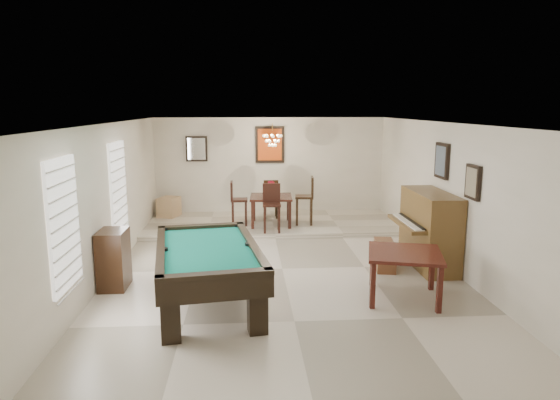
{
  "coord_description": "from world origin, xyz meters",
  "views": [
    {
      "loc": [
        -0.64,
        -8.59,
        2.88
      ],
      "look_at": [
        0.0,
        0.6,
        1.15
      ],
      "focal_mm": 32.0,
      "sensor_mm": 36.0,
      "label": 1
    }
  ],
  "objects": [
    {
      "name": "ground_plane",
      "position": [
        0.0,
        0.0,
        -0.01
      ],
      "size": [
        6.0,
        9.0,
        0.02
      ],
      "primitive_type": "cube",
      "color": "beige"
    },
    {
      "name": "wall_back",
      "position": [
        0.0,
        4.5,
        1.3
      ],
      "size": [
        6.0,
        0.04,
        2.6
      ],
      "primitive_type": "cube",
      "color": "silver",
      "rests_on": "ground_plane"
    },
    {
      "name": "wall_front",
      "position": [
        0.0,
        -4.5,
        1.3
      ],
      "size": [
        6.0,
        0.04,
        2.6
      ],
      "primitive_type": "cube",
      "color": "silver",
      "rests_on": "ground_plane"
    },
    {
      "name": "wall_left",
      "position": [
        -3.0,
        0.0,
        1.3
      ],
      "size": [
        0.04,
        9.0,
        2.6
      ],
      "primitive_type": "cube",
      "color": "silver",
      "rests_on": "ground_plane"
    },
    {
      "name": "wall_right",
      "position": [
        3.0,
        0.0,
        1.3
      ],
      "size": [
        0.04,
        9.0,
        2.6
      ],
      "primitive_type": "cube",
      "color": "silver",
      "rests_on": "ground_plane"
    },
    {
      "name": "ceiling",
      "position": [
        0.0,
        0.0,
        2.6
      ],
      "size": [
        6.0,
        9.0,
        0.04
      ],
      "primitive_type": "cube",
      "color": "white",
      "rests_on": "wall_back"
    },
    {
      "name": "dining_step",
      "position": [
        0.0,
        3.25,
        0.06
      ],
      "size": [
        6.0,
        2.5,
        0.12
      ],
      "primitive_type": "cube",
      "color": "beige",
      "rests_on": "ground_plane"
    },
    {
      "name": "window_left_front",
      "position": [
        -2.97,
        -2.2,
        1.4
      ],
      "size": [
        0.06,
        1.0,
        1.7
      ],
      "primitive_type": "cube",
      "color": "white",
      "rests_on": "wall_left"
    },
    {
      "name": "window_left_rear",
      "position": [
        -2.97,
        0.6,
        1.4
      ],
      "size": [
        0.06,
        1.0,
        1.7
      ],
      "primitive_type": "cube",
      "color": "white",
      "rests_on": "wall_left"
    },
    {
      "name": "pool_table",
      "position": [
        -1.21,
        -1.6,
        0.44
      ],
      "size": [
        1.8,
        2.81,
        0.87
      ],
      "primitive_type": null,
      "rotation": [
        0.0,
        0.0,
        0.15
      ],
      "color": "black",
      "rests_on": "ground_plane"
    },
    {
      "name": "square_table",
      "position": [
        1.73,
        -1.54,
        0.37
      ],
      "size": [
        1.29,
        1.29,
        0.74
      ],
      "primitive_type": null,
      "rotation": [
        0.0,
        0.0,
        -0.25
      ],
      "color": "#38130E",
      "rests_on": "ground_plane"
    },
    {
      "name": "upright_piano",
      "position": [
        2.52,
        -0.01,
        0.69
      ],
      "size": [
        0.92,
        1.65,
        1.37
      ],
      "primitive_type": null,
      "color": "brown",
      "rests_on": "ground_plane"
    },
    {
      "name": "piano_bench",
      "position": [
        1.86,
        -0.04,
        0.23
      ],
      "size": [
        0.46,
        0.88,
        0.47
      ],
      "primitive_type": "cube",
      "rotation": [
        0.0,
        0.0,
        -0.16
      ],
      "color": "brown",
      "rests_on": "ground_plane"
    },
    {
      "name": "apothecary_chest",
      "position": [
        -2.77,
        -0.74,
        0.47
      ],
      "size": [
        0.42,
        0.63,
        0.95
      ],
      "primitive_type": "cube",
      "color": "black",
      "rests_on": "ground_plane"
    },
    {
      "name": "dining_table",
      "position": [
        -0.05,
        2.95,
        0.52
      ],
      "size": [
        1.02,
        1.02,
        0.8
      ],
      "primitive_type": null,
      "rotation": [
        0.0,
        0.0,
        -0.05
      ],
      "color": "black",
      "rests_on": "dining_step"
    },
    {
      "name": "flower_vase",
      "position": [
        -0.05,
        2.95,
        1.05
      ],
      "size": [
        0.19,
        0.19,
        0.26
      ],
      "primitive_type": null,
      "rotation": [
        0.0,
        0.0,
        0.32
      ],
      "color": "maroon",
      "rests_on": "dining_table"
    },
    {
      "name": "dining_chair_south",
      "position": [
        -0.07,
        2.25,
        0.65
      ],
      "size": [
        0.41,
        0.41,
        1.07
      ],
      "primitive_type": null,
      "rotation": [
        0.0,
        0.0,
        -0.03
      ],
      "color": "black",
      "rests_on": "dining_step"
    },
    {
      "name": "dining_chair_north",
      "position": [
        -0.02,
        3.7,
        0.61
      ],
      "size": [
        0.36,
        0.36,
        0.97
      ],
      "primitive_type": null,
      "rotation": [
        0.0,
        0.0,
        3.15
      ],
      "color": "black",
      "rests_on": "dining_step"
    },
    {
      "name": "dining_chair_west",
      "position": [
        -0.8,
        2.95,
        0.64
      ],
      "size": [
        0.39,
        0.39,
        1.04
      ],
      "primitive_type": null,
      "rotation": [
        0.0,
        0.0,
        1.58
      ],
      "color": "black",
      "rests_on": "dining_step"
    },
    {
      "name": "dining_chair_east",
      "position": [
        0.73,
        2.94,
        0.69
      ],
      "size": [
        0.46,
        0.46,
        1.14
      ],
      "primitive_type": null,
      "rotation": [
        0.0,
        0.0,
        -1.67
      ],
      "color": "black",
      "rests_on": "dining_step"
    },
    {
      "name": "corner_bench",
      "position": [
        -2.6,
        4.01,
        0.37
      ],
      "size": [
        0.59,
        0.66,
        0.49
      ],
      "primitive_type": "cube",
      "rotation": [
        0.0,
        0.0,
        -0.33
      ],
      "color": "tan",
      "rests_on": "dining_step"
    },
    {
      "name": "chandelier",
      "position": [
        0.0,
        3.2,
        2.2
      ],
      "size": [
        0.44,
        0.44,
        0.6
      ],
      "primitive_type": null,
      "color": "#FFE5B2",
      "rests_on": "ceiling"
    },
    {
      "name": "back_painting",
      "position": [
        0.0,
        4.46,
        1.9
      ],
      "size": [
        0.75,
        0.06,
        0.95
      ],
      "primitive_type": "cube",
      "color": "#D84C14",
      "rests_on": "wall_back"
    },
    {
      "name": "back_mirror",
      "position": [
        -1.9,
        4.46,
        1.8
      ],
      "size": [
        0.55,
        0.06,
        0.65
      ],
      "primitive_type": "cube",
      "color": "white",
      "rests_on": "wall_back"
    },
    {
      "name": "right_picture_upper",
      "position": [
        2.96,
        0.3,
        1.9
      ],
      "size": [
        0.06,
        0.55,
        0.65
      ],
      "primitive_type": "cube",
      "color": "slate",
      "rests_on": "wall_right"
    },
    {
      "name": "right_picture_lower",
      "position": [
        2.96,
        -1.0,
        1.7
      ],
      "size": [
        0.06,
        0.45,
        0.55
      ],
      "primitive_type": "cube",
      "color": "gray",
      "rests_on": "wall_right"
    }
  ]
}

